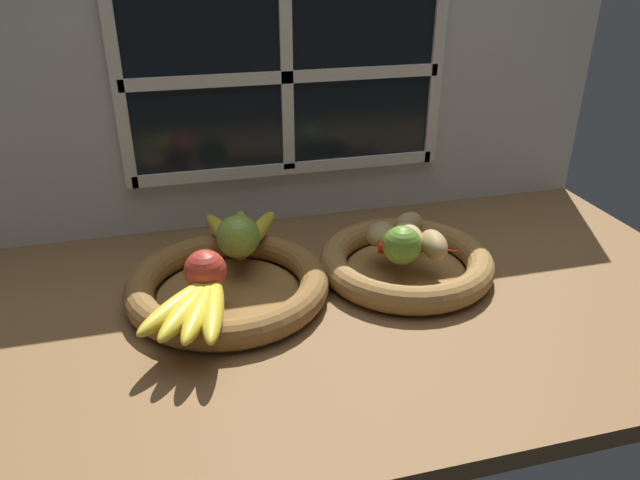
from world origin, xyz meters
TOP-DOWN VIEW (x-y plane):
  - ground_plane at (0.00, 0.00)cm, footprint 140.00×90.00cm
  - back_wall at (0.00, 29.77)cm, footprint 140.00×4.60cm
  - fruit_bowl_left at (-16.97, -1.21)cm, footprint 34.55×34.55cm
  - fruit_bowl_right at (15.56, -1.21)cm, footprint 31.74×31.74cm
  - apple_red_front at (-20.68, -5.93)cm, footprint 6.77×6.77cm
  - apple_green_back at (-14.10, 4.06)cm, footprint 7.68×7.68cm
  - banana_bunch_front at (-22.75, -13.19)cm, footprint 14.78×19.21cm
  - banana_bunch_back at (-12.93, 10.37)cm, footprint 15.52×18.80cm
  - potato_back at (17.74, 3.58)cm, footprint 8.08×7.67cm
  - potato_small at (19.05, -4.69)cm, footprint 5.10×8.29cm
  - potato_large at (15.56, -1.21)cm, footprint 5.69×8.09cm
  - potato_oblong at (11.65, 1.84)cm, footprint 8.20×8.52cm
  - lime_near at (12.75, -5.43)cm, footprint 6.73×6.73cm
  - chili_pepper at (16.87, -3.63)cm, footprint 14.36×7.13cm

SIDE VIEW (x-z plane):
  - ground_plane at x=0.00cm, z-range -3.00..0.00cm
  - fruit_bowl_left at x=-16.97cm, z-range -0.18..4.78cm
  - fruit_bowl_right at x=15.56cm, z-range -0.17..4.79cm
  - chili_pepper at x=16.87cm, z-range 4.96..7.24cm
  - banana_bunch_back at x=-12.93cm, z-range 4.96..7.98cm
  - banana_bunch_front at x=-22.75cm, z-range 4.96..8.20cm
  - potato_oblong at x=11.65cm, z-range 4.96..9.26cm
  - potato_small at x=19.05cm, z-range 4.96..9.58cm
  - potato_large at x=15.56cm, z-range 4.96..9.83cm
  - potato_back at x=17.74cm, z-range 4.96..9.86cm
  - lime_near at x=12.75cm, z-range 4.96..11.69cm
  - apple_red_front at x=-20.68cm, z-range 4.96..11.73cm
  - apple_green_back at x=-14.10cm, z-range 4.96..12.64cm
  - back_wall at x=0.00cm, z-range 0.38..55.38cm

